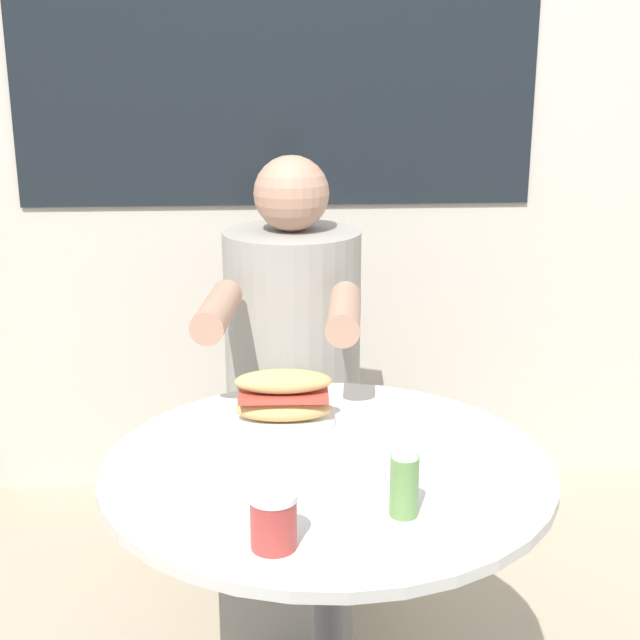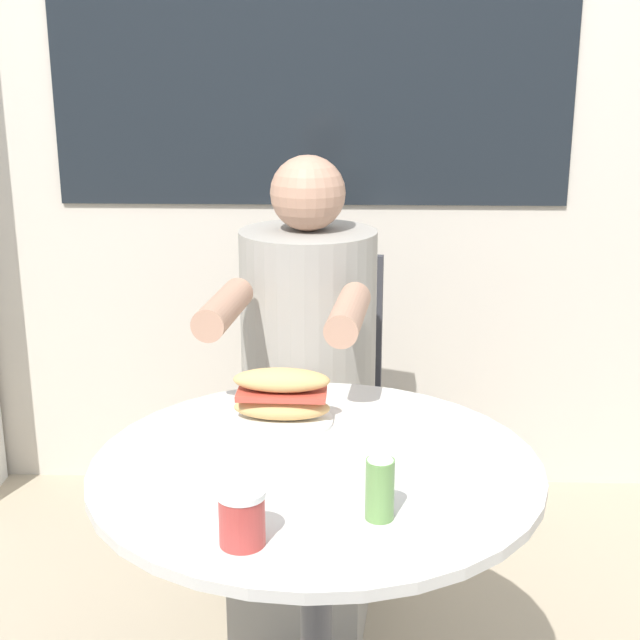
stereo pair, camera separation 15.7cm
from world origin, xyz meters
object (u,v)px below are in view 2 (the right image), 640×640
Objects in this scene: cafe_table at (316,553)px; sandwich_on_plate at (282,399)px; condiment_bottle at (380,482)px; seated_diner at (307,430)px; diner_chair at (317,380)px; drink_cup at (242,517)px.

cafe_table is 3.98× the size of sandwich_on_plate.
sandwich_on_plate is 1.58× the size of condiment_bottle.
cafe_table is at bearing 118.50° from condiment_bottle.
seated_diner is (-0.05, 0.58, -0.01)m from cafe_table.
diner_chair is at bearing 96.96° from condiment_bottle.
cafe_table is 0.92× the size of diner_chair.
diner_chair is at bearing 86.73° from sandwich_on_plate.
drink_cup is 0.69× the size of condiment_bottle.
sandwich_on_plate is 0.46m from drink_cup.
condiment_bottle is (0.14, -1.12, 0.25)m from diner_chair.
condiment_bottle is (0.15, -0.78, 0.25)m from seated_diner.
cafe_table is at bearing 100.96° from seated_diner.
diner_chair is 0.79m from sandwich_on_plate.
cafe_table is 0.30m from sandwich_on_plate.
sandwich_on_plate is (-0.07, 0.18, 0.23)m from cafe_table.
diner_chair is 4.31× the size of sandwich_on_plate.
seated_diner is 0.89m from drink_cup.
diner_chair reaches higher than sandwich_on_plate.
diner_chair is (-0.03, 0.93, -0.01)m from cafe_table.
condiment_bottle is (0.20, 0.08, 0.02)m from drink_cup.
seated_diner is at bearing 101.00° from condiment_bottle.
cafe_table is at bearing -67.44° from sandwich_on_plate.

